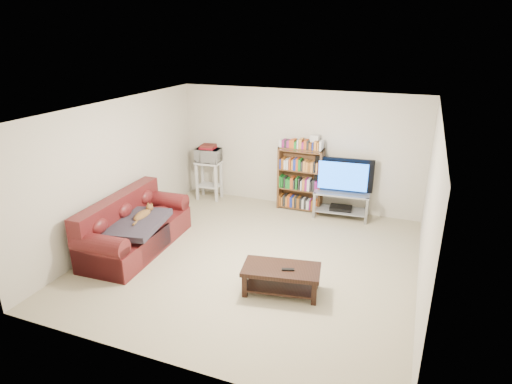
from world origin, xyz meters
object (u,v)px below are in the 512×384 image
at_px(coffee_table, 281,275).
at_px(bookshelf, 300,178).
at_px(sofa, 133,230).
at_px(tv_stand, 341,200).

bearing_deg(coffee_table, bookshelf, 91.08).
relative_size(sofa, tv_stand, 1.98).
relative_size(tv_stand, bookshelf, 0.84).
distance_m(sofa, coffee_table, 2.76).
height_order(coffee_table, tv_stand, tv_stand).
xyz_separation_m(sofa, coffee_table, (2.74, -0.37, -0.05)).
distance_m(sofa, tv_stand, 3.95).
bearing_deg(tv_stand, sofa, -144.44).
height_order(sofa, bookshelf, bookshelf).
bearing_deg(sofa, coffee_table, -10.22).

